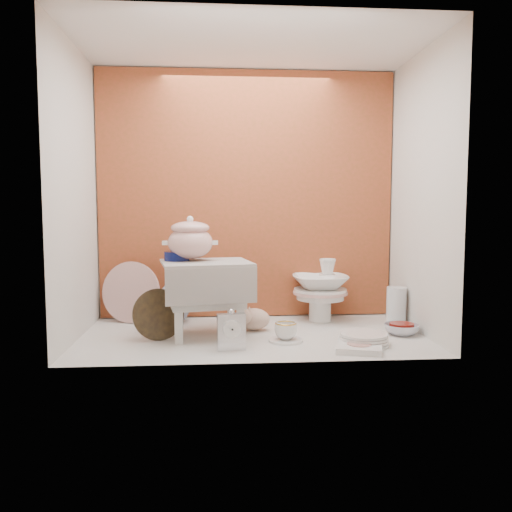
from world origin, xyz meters
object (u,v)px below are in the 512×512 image
(step_stool, at_px, (206,299))
(mantel_clock, at_px, (231,330))
(crystal_bowl, at_px, (402,329))
(blue_white_vase, at_px, (169,300))
(soup_tureen, at_px, (190,238))
(plush_pig, at_px, (254,319))
(gold_rim_teacup, at_px, (286,331))
(dinner_plate_stack, at_px, (364,339))
(porcelain_tower, at_px, (320,290))
(floral_platter, at_px, (131,292))

(step_stool, xyz_separation_m, mantel_clock, (0.12, -0.29, -0.10))
(crystal_bowl, bearing_deg, blue_white_vase, 162.01)
(soup_tureen, xyz_separation_m, plush_pig, (0.34, 0.05, -0.45))
(blue_white_vase, xyz_separation_m, gold_rim_teacup, (0.62, -0.51, -0.08))
(soup_tureen, relative_size, plush_pig, 1.24)
(soup_tureen, xyz_separation_m, gold_rim_teacup, (0.48, -0.20, -0.46))
(blue_white_vase, distance_m, mantel_clock, 0.73)
(dinner_plate_stack, relative_size, porcelain_tower, 0.66)
(crystal_bowl, height_order, porcelain_tower, porcelain_tower)
(crystal_bowl, bearing_deg, floral_platter, 164.34)
(floral_platter, relative_size, mantel_clock, 1.85)
(floral_platter, xyz_separation_m, dinner_plate_stack, (1.22, -0.60, -0.15))
(step_stool, relative_size, soup_tureen, 1.63)
(crystal_bowl, bearing_deg, dinner_plate_stack, -144.18)
(soup_tureen, xyz_separation_m, porcelain_tower, (0.75, 0.27, -0.33))
(step_stool, height_order, crystal_bowl, step_stool)
(dinner_plate_stack, xyz_separation_m, porcelain_tower, (-0.11, 0.56, 0.16))
(mantel_clock, bearing_deg, gold_rim_teacup, 18.78)
(porcelain_tower, bearing_deg, crystal_bowl, -45.53)
(mantel_clock, bearing_deg, dinner_plate_stack, -3.37)
(blue_white_vase, height_order, dinner_plate_stack, blue_white_vase)
(plush_pig, bearing_deg, floral_platter, 134.65)
(soup_tureen, relative_size, floral_platter, 0.77)
(step_stool, xyz_separation_m, blue_white_vase, (-0.22, 0.36, -0.06))
(plush_pig, relative_size, dinner_plate_stack, 0.91)
(floral_platter, xyz_separation_m, blue_white_vase, (0.22, -0.01, -0.05))
(dinner_plate_stack, relative_size, crystal_bowl, 1.36)
(soup_tureen, distance_m, floral_platter, 0.59)
(step_stool, xyz_separation_m, porcelain_tower, (0.67, 0.32, -0.01))
(step_stool, relative_size, dinner_plate_stack, 1.84)
(step_stool, bearing_deg, blue_white_vase, 112.72)
(plush_pig, height_order, porcelain_tower, porcelain_tower)
(crystal_bowl, distance_m, porcelain_tower, 0.55)
(dinner_plate_stack, bearing_deg, blue_white_vase, 149.22)
(floral_platter, distance_m, dinner_plate_stack, 1.37)
(mantel_clock, height_order, plush_pig, mantel_clock)
(step_stool, height_order, soup_tureen, soup_tureen)
(step_stool, distance_m, gold_rim_teacup, 0.45)
(plush_pig, bearing_deg, crystal_bowl, -35.50)
(soup_tureen, xyz_separation_m, mantel_clock, (0.20, -0.34, -0.42))
(step_stool, bearing_deg, floral_platter, 131.54)
(floral_platter, bearing_deg, plush_pig, -20.71)
(blue_white_vase, distance_m, plush_pig, 0.55)
(floral_platter, bearing_deg, crystal_bowl, -15.66)
(dinner_plate_stack, distance_m, porcelain_tower, 0.59)
(step_stool, distance_m, blue_white_vase, 0.42)
(gold_rim_teacup, bearing_deg, mantel_clock, -153.73)
(step_stool, xyz_separation_m, plush_pig, (0.26, 0.10, -0.13))
(porcelain_tower, bearing_deg, blue_white_vase, 177.68)
(crystal_bowl, bearing_deg, step_stool, 177.07)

